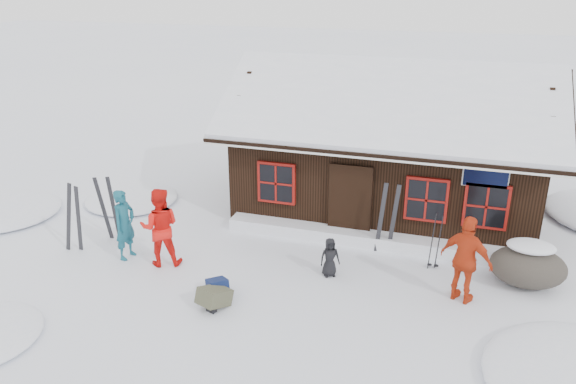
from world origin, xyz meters
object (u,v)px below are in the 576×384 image
at_px(skier_crouched, 330,257).
at_px(ski_pair_left, 74,219).
at_px(backpack_olive, 214,300).
at_px(boulder, 528,265).
at_px(backpack_blue, 218,289).
at_px(ski_poles, 435,242).
at_px(skier_orange_left, 160,227).
at_px(skier_teal, 125,224).
at_px(skier_orange_right, 466,260).

distance_m(skier_crouched, ski_pair_left, 6.42).
bearing_deg(backpack_olive, boulder, 45.48).
xyz_separation_m(skier_crouched, backpack_blue, (-2.13, -1.55, -0.32)).
distance_m(ski_pair_left, ski_poles, 8.82).
relative_size(skier_orange_left, backpack_blue, 3.62).
height_order(ski_pair_left, ski_poles, ski_pair_left).
relative_size(ski_poles, backpack_olive, 2.25).
bearing_deg(skier_orange_left, boulder, 168.47).
bearing_deg(skier_crouched, ski_poles, -4.49).
relative_size(skier_teal, skier_crouched, 1.88).
relative_size(skier_orange_right, skier_crouched, 2.08).
height_order(skier_teal, backpack_blue, skier_teal).
relative_size(skier_teal, backpack_blue, 3.31).
bearing_deg(skier_crouched, skier_orange_left, 159.66).
height_order(skier_crouched, boulder, boulder).
distance_m(skier_crouched, backpack_olive, 2.86).
bearing_deg(skier_orange_right, backpack_blue, 39.61).
bearing_deg(skier_crouched, boulder, -17.72).
height_order(skier_orange_right, skier_crouched, skier_orange_right).
relative_size(skier_teal, skier_orange_right, 0.91).
xyz_separation_m(boulder, ski_poles, (-2.04, 0.16, 0.19)).
xyz_separation_m(skier_crouched, boulder, (4.31, 0.91, 0.02)).
bearing_deg(backpack_olive, skier_teal, 175.07).
bearing_deg(backpack_blue, skier_orange_left, 113.69).
relative_size(skier_orange_right, ski_poles, 1.36).
xyz_separation_m(ski_pair_left, backpack_blue, (4.24, -0.86, -0.73)).
distance_m(ski_poles, backpack_blue, 5.15).
height_order(skier_orange_right, ski_pair_left, skier_orange_right).
relative_size(skier_orange_left, skier_crouched, 2.06).
height_order(skier_orange_right, backpack_olive, skier_orange_right).
bearing_deg(skier_teal, skier_orange_left, -84.61).
height_order(skier_teal, skier_orange_left, skier_orange_left).
bearing_deg(skier_orange_right, ski_pair_left, 27.69).
xyz_separation_m(ski_pair_left, ski_poles, (8.64, 1.76, -0.20)).
xyz_separation_m(backpack_blue, backpack_olive, (0.14, -0.48, 0.03)).
distance_m(skier_orange_right, skier_crouched, 3.00).
distance_m(skier_teal, boulder, 9.40).
relative_size(skier_orange_right, backpack_blue, 3.65).
distance_m(skier_orange_left, skier_orange_right, 6.94).
bearing_deg(backpack_blue, skier_orange_right, -25.26).
bearing_deg(ski_pair_left, skier_crouched, 10.21).
xyz_separation_m(skier_teal, ski_poles, (7.23, 1.69, -0.20)).
bearing_deg(skier_crouched, backpack_blue, -173.56).
xyz_separation_m(boulder, backpack_blue, (-6.44, -2.47, -0.34)).
distance_m(skier_teal, skier_orange_left, 0.99).
bearing_deg(backpack_blue, backpack_olive, -113.52).
height_order(skier_orange_left, ski_pair_left, skier_orange_left).
bearing_deg(ski_pair_left, backpack_blue, -7.47).
xyz_separation_m(skier_orange_left, skier_orange_right, (6.92, 0.46, 0.01)).
xyz_separation_m(skier_teal, backpack_blue, (2.83, -0.93, -0.74)).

